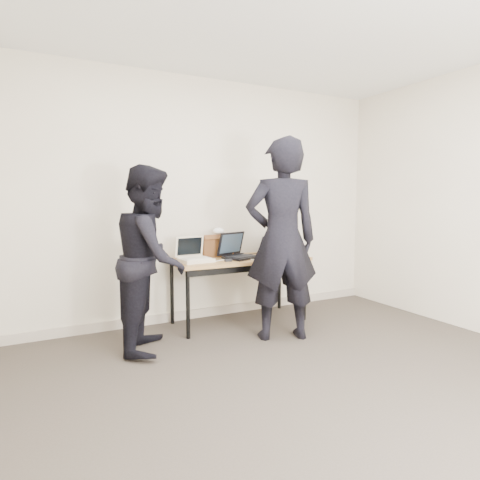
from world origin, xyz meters
TOP-DOWN VIEW (x-y plane):
  - room at (0.00, 0.00)m, footprint 4.60×4.60m
  - desk at (0.23, 1.87)m, footprint 1.51×0.67m
  - laptop_beige at (-0.30, 1.87)m, footprint 0.35×0.34m
  - laptop_center at (0.22, 1.89)m, footprint 0.46×0.45m
  - laptop_right at (0.72, 1.99)m, footprint 0.40×0.40m
  - leather_satchel at (0.06, 2.10)m, footprint 0.37×0.19m
  - tissue at (0.08, 2.11)m, footprint 0.14×0.11m
  - equipment_box at (0.86, 2.07)m, footprint 0.24×0.20m
  - power_brick at (0.01, 1.71)m, footprint 0.08×0.06m
  - cables at (0.28, 1.87)m, footprint 1.15×0.41m
  - person_typist at (0.37, 1.25)m, footprint 0.82×0.66m
  - person_observer at (-0.83, 1.56)m, footprint 0.90×1.00m
  - baseboard at (0.00, 2.23)m, footprint 4.50×0.03m

SIDE VIEW (x-z plane):
  - baseboard at x=0.00m, z-range 0.00..0.10m
  - desk at x=0.23m, z-range 0.30..1.02m
  - cables at x=0.28m, z-range 0.72..0.73m
  - power_brick at x=0.01m, z-range 0.72..0.75m
  - laptop_right at x=0.72m, z-range 0.66..0.88m
  - laptop_beige at x=-0.30m, z-range 0.64..0.90m
  - laptop_center at x=0.22m, z-range 0.64..0.92m
  - equipment_box at x=0.86m, z-range 0.72..0.85m
  - person_observer at x=-0.83m, z-range 0.00..1.66m
  - leather_satchel at x=0.06m, z-range 0.72..0.97m
  - person_typist at x=0.37m, z-range 0.00..1.95m
  - tissue at x=0.08m, z-range 0.97..1.04m
  - room at x=0.00m, z-range -0.05..2.75m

